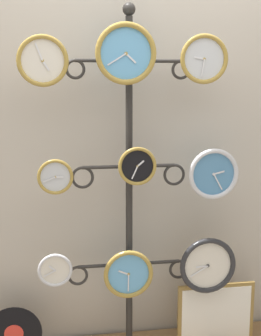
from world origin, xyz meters
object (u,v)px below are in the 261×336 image
(clock_middle_center, at_px, (137,166))
(vinyl_record, at_px, (14,333))
(clock_top_left, at_px, (43,61))
(clock_bottom_left, at_px, (55,270))
(clock_middle_right, at_px, (213,174))
(picture_frame, at_px, (216,314))
(display_stand, at_px, (129,248))
(clock_middle_left, at_px, (55,177))
(clock_top_center, at_px, (126,54))
(clock_bottom_right, at_px, (208,265))
(clock_bottom_center, at_px, (128,274))
(clock_top_right, at_px, (204,59))

(clock_middle_center, xyz_separation_m, vinyl_record, (-0.69, 0.04, -0.94))
(clock_top_left, bearing_deg, clock_bottom_left, 26.86)
(clock_top_left, distance_m, clock_middle_right, 1.10)
(clock_middle_center, distance_m, clock_bottom_left, 0.73)
(clock_middle_right, relative_size, picture_frame, 0.62)
(clock_top_left, relative_size, vinyl_record, 0.83)
(display_stand, height_order, picture_frame, display_stand)
(clock_middle_left, bearing_deg, clock_middle_center, -3.26)
(vinyl_record, bearing_deg, clock_top_left, -10.49)
(clock_top_center, height_order, clock_bottom_right, clock_top_center)
(clock_bottom_center, bearing_deg, clock_middle_left, 177.24)
(clock_middle_right, xyz_separation_m, vinyl_record, (-1.12, 0.02, -0.88))
(clock_middle_center, relative_size, picture_frame, 0.45)
(clock_bottom_center, xyz_separation_m, vinyl_record, (-0.64, 0.03, -0.32))
(vinyl_record, bearing_deg, clock_middle_left, -2.73)
(clock_top_center, xyz_separation_m, clock_bottom_left, (-0.39, 0.02, -1.16))
(clock_top_center, distance_m, vinyl_record, 1.65)
(clock_top_center, bearing_deg, clock_bottom_center, 37.23)
(clock_top_right, distance_m, clock_middle_center, 0.67)
(vinyl_record, bearing_deg, clock_bottom_left, -5.64)
(clock_top_left, bearing_deg, clock_middle_right, 0.92)
(clock_middle_center, height_order, picture_frame, clock_middle_center)
(picture_frame, bearing_deg, clock_top_right, -178.65)
(clock_middle_left, distance_m, clock_bottom_center, 0.69)
(clock_middle_center, bearing_deg, clock_middle_right, 1.74)
(clock_bottom_left, bearing_deg, clock_top_left, -153.14)
(clock_top_left, relative_size, clock_bottom_center, 0.92)
(picture_frame, bearing_deg, clock_bottom_right, -149.37)
(clock_middle_right, bearing_deg, clock_top_left, -179.08)
(clock_middle_right, distance_m, picture_frame, 0.85)
(clock_middle_right, bearing_deg, clock_middle_center, -178.26)
(clock_top_left, xyz_separation_m, clock_middle_right, (0.92, 0.01, -0.61))
(clock_top_center, xyz_separation_m, clock_middle_center, (0.06, 0.00, -0.59))
(clock_top_left, height_order, clock_middle_right, clock_top_left)
(clock_top_center, bearing_deg, clock_top_right, 3.57)
(display_stand, xyz_separation_m, clock_top_right, (0.39, -0.08, 1.06))
(clock_top_center, relative_size, clock_top_right, 1.20)
(clock_middle_left, relative_size, clock_bottom_right, 0.58)
(clock_top_center, distance_m, clock_middle_center, 0.59)
(clock_bottom_center, bearing_deg, picture_frame, 2.05)
(display_stand, bearing_deg, clock_bottom_left, -168.28)
(clock_top_right, height_order, clock_middle_left, clock_top_right)
(clock_top_left, bearing_deg, vinyl_record, 169.51)
(clock_bottom_left, height_order, clock_bottom_right, clock_bottom_right)
(clock_bottom_left, xyz_separation_m, clock_bottom_right, (0.86, -0.03, -0.02))
(clock_top_center, relative_size, clock_bottom_right, 0.97)
(clock_middle_center, relative_size, vinyl_record, 0.67)
(clock_top_left, distance_m, clock_top_center, 0.42)
(clock_bottom_left, bearing_deg, clock_middle_center, -1.71)
(clock_top_center, height_order, clock_middle_center, clock_top_center)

